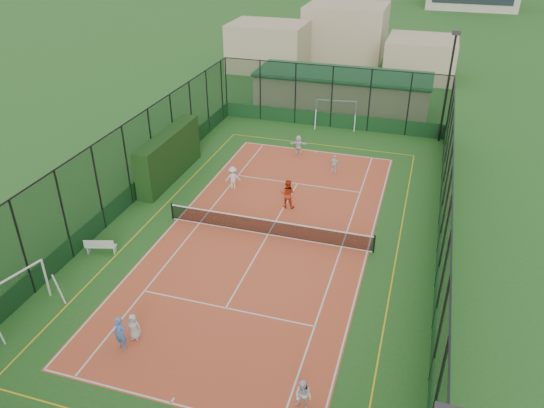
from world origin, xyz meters
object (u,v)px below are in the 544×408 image
at_px(child_near_mid, 120,334).
at_px(child_far_back, 298,145).
at_px(white_bench, 101,246).
at_px(child_far_left, 233,178).
at_px(child_far_right, 334,164).
at_px(coach, 287,194).
at_px(clubhouse, 342,90).
at_px(futsal_goal_far, 336,113).
at_px(child_near_left, 134,327).
at_px(futsal_goal_near, 16,296).
at_px(floodlight_ne, 447,89).
at_px(child_near_right, 303,396).

bearing_deg(child_near_mid, child_far_back, 95.08).
xyz_separation_m(white_bench, child_far_left, (4.02, 8.78, 0.32)).
bearing_deg(white_bench, child_far_right, 36.86).
distance_m(child_far_left, child_far_back, 6.96).
bearing_deg(coach, white_bench, 39.27).
height_order(white_bench, child_near_mid, child_near_mid).
distance_m(clubhouse, child_far_right, 13.51).
height_order(futsal_goal_far, child_near_left, futsal_goal_far).
xyz_separation_m(futsal_goal_far, child_far_right, (1.65, -8.80, -0.39)).
bearing_deg(futsal_goal_near, floodlight_ne, -17.82).
relative_size(white_bench, child_far_right, 1.20).
relative_size(floodlight_ne, child_near_mid, 5.25).
height_order(child_near_mid, coach, coach).
distance_m(futsal_goal_near, child_far_back, 21.75).
height_order(child_near_right, child_far_back, child_far_back).
height_order(white_bench, child_far_back, child_far_back).
relative_size(child_near_mid, child_far_left, 1.04).
distance_m(child_near_left, child_far_back, 20.37).
xyz_separation_m(futsal_goal_far, child_near_mid, (-3.47, -27.42, -0.26)).
relative_size(clubhouse, child_near_left, 12.38).
bearing_deg(child_near_right, child_near_left, -172.82).
bearing_deg(floodlight_ne, child_near_right, -98.18).
bearing_deg(futsal_goal_near, child_near_right, -79.95).
bearing_deg(floodlight_ne, futsal_goal_far, 174.01).
xyz_separation_m(clubhouse, child_far_back, (-1.14, -10.98, -0.85)).
distance_m(white_bench, futsal_goal_near, 5.31).
bearing_deg(child_near_mid, futsal_goal_far, 93.33).
bearing_deg(floodlight_ne, child_far_right, -129.87).
relative_size(futsal_goal_near, futsal_goal_far, 0.96).
bearing_deg(child_near_left, futsal_goal_far, 70.81).
distance_m(futsal_goal_near, child_near_right, 13.31).
bearing_deg(floodlight_ne, child_far_left, -135.85).
distance_m(floodlight_ne, child_near_left, 28.55).
height_order(floodlight_ne, white_bench, floodlight_ne).
distance_m(futsal_goal_near, coach, 15.42).
xyz_separation_m(clubhouse, child_near_mid, (-3.15, -31.95, -0.78)).
relative_size(clubhouse, white_bench, 9.71).
bearing_deg(child_far_right, clubhouse, -66.19).
height_order(child_near_right, child_far_right, child_near_right).
distance_m(futsal_goal_near, child_far_left, 14.80).
bearing_deg(child_near_mid, child_near_left, 83.64).
bearing_deg(futsal_goal_far, coach, -98.25).
relative_size(futsal_goal_far, child_far_left, 2.17).
relative_size(child_near_left, child_far_back, 0.86).
relative_size(child_near_mid, child_far_right, 1.20).
xyz_separation_m(floodlight_ne, child_far_right, (-6.62, -7.93, -3.46)).
bearing_deg(white_bench, futsal_goal_far, 53.53).
bearing_deg(child_far_back, floodlight_ne, -162.05).
xyz_separation_m(futsal_goal_near, child_near_right, (13.24, -1.29, -0.33)).
height_order(child_far_left, coach, coach).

